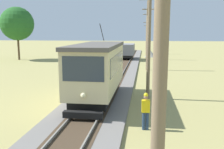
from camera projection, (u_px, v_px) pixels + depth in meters
red_tram at (98, 69)px, 16.46m from camera, size 2.60×8.54×4.79m
freight_car at (127, 50)px, 41.88m from camera, size 2.40×5.20×2.31m
utility_pole_foreground at (160, 90)px, 4.11m from camera, size 1.40×0.49×7.10m
utility_pole_near_tram at (149, 42)px, 17.04m from camera, size 1.40×0.25×7.59m
utility_pole_mid at (147, 35)px, 30.36m from camera, size 1.40×0.57×8.18m
utility_pole_far at (147, 34)px, 42.14m from camera, size 1.40×0.50×8.41m
utility_pole_distant at (147, 36)px, 53.02m from camera, size 1.40×0.24×7.39m
utility_pole_horizon at (146, 36)px, 65.58m from camera, size 1.40×0.24×6.96m
gravel_pile at (150, 54)px, 46.87m from camera, size 2.04×2.04×1.26m
track_worker at (146, 110)px, 11.89m from camera, size 0.40×0.27×1.78m
tree_right_near at (17, 24)px, 41.39m from camera, size 5.40×5.40×8.59m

